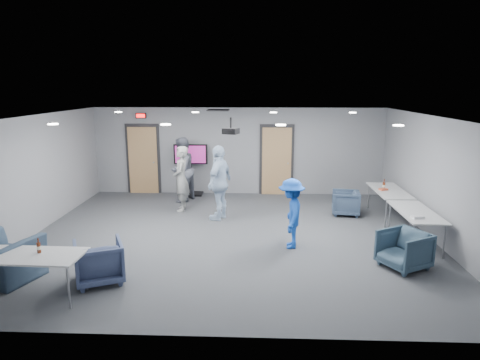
{
  "coord_description": "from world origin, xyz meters",
  "views": [
    {
      "loc": [
        0.6,
        -9.21,
        3.34
      ],
      "look_at": [
        0.2,
        0.51,
        1.2
      ],
      "focal_mm": 32.0,
      "sensor_mm": 36.0,
      "label": 1
    }
  ],
  "objects_px": {
    "bottle_front": "(39,247)",
    "projector": "(231,131)",
    "table_front_left": "(24,257)",
    "chair_right_a": "(345,203)",
    "person_a": "(181,179)",
    "table_right_b": "(416,213)",
    "tv_stand": "(191,166)",
    "person_d": "(291,213)",
    "chair_front_b": "(0,259)",
    "table_right_a": "(389,192)",
    "chair_right_c": "(404,250)",
    "chair_front_a": "(99,262)",
    "person_b": "(182,170)",
    "person_c": "(220,183)",
    "bottle_right": "(384,186)"
  },
  "relations": [
    {
      "from": "bottle_front",
      "to": "projector",
      "type": "bearing_deg",
      "value": 44.34
    },
    {
      "from": "table_front_left",
      "to": "chair_right_a",
      "type": "bearing_deg",
      "value": 40.09
    },
    {
      "from": "person_a",
      "to": "table_right_b",
      "type": "relative_size",
      "value": 1.0
    },
    {
      "from": "person_a",
      "to": "tv_stand",
      "type": "relative_size",
      "value": 1.11
    },
    {
      "from": "person_d",
      "to": "table_right_b",
      "type": "relative_size",
      "value": 0.83
    },
    {
      "from": "chair_front_b",
      "to": "table_right_a",
      "type": "height_order",
      "value": "chair_front_b"
    },
    {
      "from": "bottle_front",
      "to": "chair_right_c",
      "type": "bearing_deg",
      "value": 12.03
    },
    {
      "from": "chair_right_c",
      "to": "projector",
      "type": "bearing_deg",
      "value": -144.29
    },
    {
      "from": "chair_front_b",
      "to": "chair_right_a",
      "type": "bearing_deg",
      "value": -130.03
    },
    {
      "from": "chair_front_b",
      "to": "bottle_front",
      "type": "relative_size",
      "value": 4.87
    },
    {
      "from": "table_right_b",
      "to": "chair_right_c",
      "type": "bearing_deg",
      "value": 153.12
    },
    {
      "from": "person_a",
      "to": "chair_front_a",
      "type": "relative_size",
      "value": 2.19
    },
    {
      "from": "chair_right_a",
      "to": "chair_front_b",
      "type": "xyz_separation_m",
      "value": [
        -6.82,
        -4.2,
        0.07
      ]
    },
    {
      "from": "table_right_b",
      "to": "table_front_left",
      "type": "relative_size",
      "value": 0.94
    },
    {
      "from": "person_a",
      "to": "chair_right_c",
      "type": "relative_size",
      "value": 2.26
    },
    {
      "from": "chair_front_b",
      "to": "tv_stand",
      "type": "height_order",
      "value": "tv_stand"
    },
    {
      "from": "chair_front_b",
      "to": "table_front_left",
      "type": "bearing_deg",
      "value": 161.0
    },
    {
      "from": "person_b",
      "to": "chair_right_c",
      "type": "relative_size",
      "value": 2.41
    },
    {
      "from": "person_b",
      "to": "table_right_a",
      "type": "distance_m",
      "value": 5.79
    },
    {
      "from": "chair_right_a",
      "to": "chair_front_a",
      "type": "height_order",
      "value": "chair_front_a"
    },
    {
      "from": "person_a",
      "to": "chair_right_c",
      "type": "bearing_deg",
      "value": 47.52
    },
    {
      "from": "person_c",
      "to": "table_right_b",
      "type": "relative_size",
      "value": 1.08
    },
    {
      "from": "tv_stand",
      "to": "projector",
      "type": "bearing_deg",
      "value": -68.75
    },
    {
      "from": "chair_right_a",
      "to": "bottle_right",
      "type": "relative_size",
      "value": 2.57
    },
    {
      "from": "bottle_front",
      "to": "bottle_right",
      "type": "distance_m",
      "value": 8.13
    },
    {
      "from": "person_a",
      "to": "tv_stand",
      "type": "xyz_separation_m",
      "value": [
        -0.0,
        1.72,
        0.02
      ]
    },
    {
      "from": "table_front_left",
      "to": "tv_stand",
      "type": "height_order",
      "value": "tv_stand"
    },
    {
      "from": "table_right_b",
      "to": "tv_stand",
      "type": "relative_size",
      "value": 1.11
    },
    {
      "from": "chair_front_a",
      "to": "projector",
      "type": "xyz_separation_m",
      "value": [
        2.15,
        2.32,
        2.04
      ]
    },
    {
      "from": "person_b",
      "to": "table_front_left",
      "type": "xyz_separation_m",
      "value": [
        -1.48,
        -6.0,
        -0.26
      ]
    },
    {
      "from": "person_d",
      "to": "chair_front_a",
      "type": "xyz_separation_m",
      "value": [
        -3.44,
        -1.79,
        -0.37
      ]
    },
    {
      "from": "chair_right_a",
      "to": "bottle_right",
      "type": "bearing_deg",
      "value": 88.51
    },
    {
      "from": "person_b",
      "to": "person_d",
      "type": "xyz_separation_m",
      "value": [
        2.93,
        -3.61,
        -0.21
      ]
    },
    {
      "from": "chair_right_c",
      "to": "bottle_right",
      "type": "height_order",
      "value": "bottle_right"
    },
    {
      "from": "person_b",
      "to": "table_front_left",
      "type": "distance_m",
      "value": 6.19
    },
    {
      "from": "person_d",
      "to": "table_front_left",
      "type": "xyz_separation_m",
      "value": [
        -4.41,
        -2.39,
        -0.05
      ]
    },
    {
      "from": "chair_front_b",
      "to": "person_a",
      "type": "bearing_deg",
      "value": -100.34
    },
    {
      "from": "person_a",
      "to": "table_front_left",
      "type": "bearing_deg",
      "value": -23.6
    },
    {
      "from": "person_a",
      "to": "bottle_front",
      "type": "height_order",
      "value": "person_a"
    },
    {
      "from": "person_d",
      "to": "chair_right_a",
      "type": "distance_m",
      "value": 2.93
    },
    {
      "from": "chair_right_c",
      "to": "chair_front_a",
      "type": "bearing_deg",
      "value": -111.41
    },
    {
      "from": "table_right_a",
      "to": "person_b",
      "type": "bearing_deg",
      "value": 75.92
    },
    {
      "from": "chair_right_c",
      "to": "projector",
      "type": "xyz_separation_m",
      "value": [
        -3.32,
        1.51,
        2.05
      ]
    },
    {
      "from": "table_right_b",
      "to": "tv_stand",
      "type": "bearing_deg",
      "value": 53.4
    },
    {
      "from": "person_a",
      "to": "chair_front_b",
      "type": "bearing_deg",
      "value": -34.26
    },
    {
      "from": "chair_right_a",
      "to": "person_b",
      "type": "bearing_deg",
      "value": -96.53
    },
    {
      "from": "person_b",
      "to": "bottle_front",
      "type": "relative_size",
      "value": 7.73
    },
    {
      "from": "person_d",
      "to": "chair_front_b",
      "type": "bearing_deg",
      "value": -67.4
    },
    {
      "from": "chair_right_c",
      "to": "chair_front_b",
      "type": "distance_m",
      "value": 7.28
    },
    {
      "from": "chair_front_a",
      "to": "bottle_right",
      "type": "bearing_deg",
      "value": -170.65
    }
  ]
}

